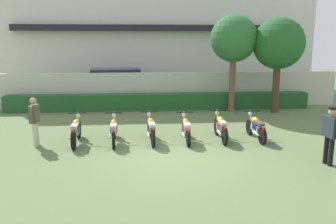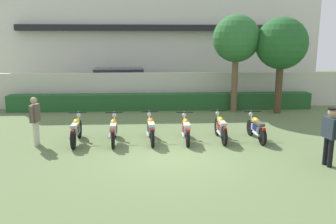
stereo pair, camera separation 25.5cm
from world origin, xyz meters
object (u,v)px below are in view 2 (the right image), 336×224
Objects in this scene: inspector_person at (35,117)px; motorcycle_in_row_4 at (221,127)px; parked_car at (122,85)px; motorcycle_in_row_3 at (186,129)px; tree_near_inspector at (236,39)px; motorcycle_in_row_2 at (151,129)px; motorcycle_in_row_5 at (256,128)px; tree_far_side at (281,44)px; motorcycle_in_row_0 at (76,130)px; motorcycle_in_row_1 at (114,130)px; officer_0 at (330,132)px.

motorcycle_in_row_4 is at bearing 2.08° from inspector_person.
parked_car reaches higher than motorcycle_in_row_3.
inspector_person is (-7.91, -5.12, -2.52)m from tree_near_inspector.
motorcycle_in_row_2 is 1.21m from motorcycle_in_row_3.
parked_car reaches higher than motorcycle_in_row_5.
tree_far_side is 2.29× the size of motorcycle_in_row_0.
motorcycle_in_row_1 reaches higher than motorcycle_in_row_5.
tree_near_inspector reaches higher than motorcycle_in_row_4.
officer_0 is (6.12, -2.60, 0.52)m from motorcycle_in_row_1.
motorcycle_in_row_0 is (-0.97, -8.09, -0.48)m from parked_car.
inspector_person is 0.99× the size of officer_0.
motorcycle_in_row_2 is at bearing 89.73° from motorcycle_in_row_3.
motorcycle_in_row_0 is at bearing -152.59° from tree_far_side.
motorcycle_in_row_2 is (1.55, -8.06, -0.48)m from parked_car.
motorcycle_in_row_2 is at bearing -91.87° from motorcycle_in_row_0.
tree_far_side reaches higher than inspector_person.
officer_0 reaches higher than inspector_person.
parked_car is 8.79m from tree_far_side.
motorcycle_in_row_3 is at bearing -92.34° from motorcycle_in_row_0.
officer_0 is (4.87, -2.63, 0.51)m from motorcycle_in_row_2.
inspector_person is (-3.79, -0.17, 0.49)m from motorcycle_in_row_2.
officer_0 is at bearing -137.19° from motorcycle_in_row_4.
tree_far_side is 5.81m from motorcycle_in_row_5.
motorcycle_in_row_2 is 3.83m from inspector_person.
inspector_person is at bearing 92.28° from motorcycle_in_row_3.
inspector_person is at bearing 90.02° from motorcycle_in_row_1.
parked_car reaches higher than inspector_person.
parked_car is 8.54m from inspector_person.
inspector_person is at bearing 93.82° from motorcycle_in_row_0.
tree_far_side is 7.54m from officer_0.
motorcycle_in_row_3 is at bearing -120.34° from tree_near_inspector.
motorcycle_in_row_0 is 7.85m from officer_0.
motorcycle_in_row_4 reaches higher than motorcycle_in_row_1.
motorcycle_in_row_5 is 1.11× the size of inspector_person.
tree_near_inspector is at bearing -55.64° from motorcycle_in_row_0.
motorcycle_in_row_4 is (-1.68, -4.90, -3.02)m from tree_near_inspector.
tree_near_inspector reaches higher than officer_0.
motorcycle_in_row_3 is at bearing -137.71° from tree_far_side.
tree_near_inspector reaches higher than parked_car.
motorcycle_in_row_2 is 1.00× the size of motorcycle_in_row_4.
motorcycle_in_row_0 is at bearing 86.51° from motorcycle_in_row_2.
motorcycle_in_row_2 is (1.26, 0.03, 0.01)m from motorcycle_in_row_1.
parked_car is 8.96m from motorcycle_in_row_4.
tree_near_inspector is 8.82m from motorcycle_in_row_0.
motorcycle_in_row_1 is (-7.37, -4.48, -2.80)m from tree_far_side.
motorcycle_in_row_1 is 2.59m from inspector_person.
inspector_person reaches higher than motorcycle_in_row_1.
motorcycle_in_row_3 is (2.76, -8.08, -0.50)m from parked_car.
parked_car is at bearing 154.74° from tree_far_side.
motorcycle_in_row_5 is at bearing -94.32° from motorcycle_in_row_2.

